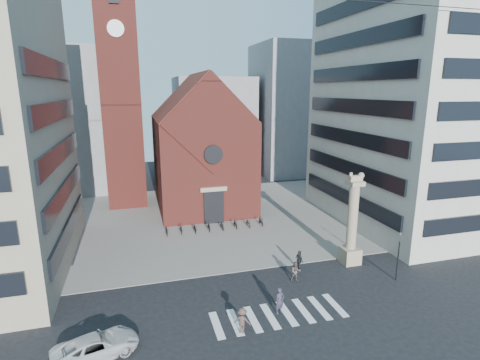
% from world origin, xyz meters
% --- Properties ---
extents(ground, '(120.00, 120.00, 0.00)m').
position_xyz_m(ground, '(0.00, 0.00, 0.00)').
color(ground, black).
rests_on(ground, ground).
extents(piazza, '(46.00, 30.00, 0.05)m').
position_xyz_m(piazza, '(0.00, 19.00, 0.03)').
color(piazza, gray).
rests_on(piazza, ground).
extents(zebra_crossing, '(10.20, 3.20, 0.01)m').
position_xyz_m(zebra_crossing, '(0.55, -3.00, 0.01)').
color(zebra_crossing, white).
rests_on(zebra_crossing, ground).
extents(church, '(12.00, 16.65, 18.00)m').
position_xyz_m(church, '(0.00, 25.04, 7.98)').
color(church, maroon).
rests_on(church, ground).
extents(campanile, '(5.50, 5.50, 31.20)m').
position_xyz_m(campanile, '(-10.00, 28.00, 15.74)').
color(campanile, maroon).
rests_on(campanile, ground).
extents(building_right, '(18.00, 22.00, 32.00)m').
position_xyz_m(building_right, '(24.00, 12.00, 16.00)').
color(building_right, beige).
rests_on(building_right, ground).
extents(bg_block_left, '(16.00, 14.00, 22.00)m').
position_xyz_m(bg_block_left, '(-20.00, 40.00, 11.00)').
color(bg_block_left, gray).
rests_on(bg_block_left, ground).
extents(bg_block_mid, '(14.00, 12.00, 18.00)m').
position_xyz_m(bg_block_mid, '(6.00, 45.00, 9.00)').
color(bg_block_mid, gray).
rests_on(bg_block_mid, ground).
extents(bg_block_right, '(16.00, 14.00, 24.00)m').
position_xyz_m(bg_block_right, '(22.00, 42.00, 12.00)').
color(bg_block_right, gray).
rests_on(bg_block_right, ground).
extents(lion_column, '(1.63, 1.60, 8.68)m').
position_xyz_m(lion_column, '(10.01, 3.00, 3.46)').
color(lion_column, gray).
rests_on(lion_column, ground).
extents(traffic_light, '(0.13, 0.16, 4.30)m').
position_xyz_m(traffic_light, '(12.00, -1.00, 2.29)').
color(traffic_light, black).
rests_on(traffic_light, ground).
extents(white_car, '(5.50, 3.76, 1.40)m').
position_xyz_m(white_car, '(-11.66, -4.03, 0.70)').
color(white_car, silver).
rests_on(white_car, ground).
extents(pedestrian_0, '(0.83, 0.67, 1.98)m').
position_xyz_m(pedestrian_0, '(0.69, -2.80, 0.99)').
color(pedestrian_0, '#312C3E').
rests_on(pedestrian_0, ground).
extents(pedestrian_1, '(0.97, 0.82, 1.75)m').
position_xyz_m(pedestrian_1, '(3.71, 1.16, 0.87)').
color(pedestrian_1, '#534742').
rests_on(pedestrian_1, ground).
extents(pedestrian_2, '(0.60, 1.13, 1.84)m').
position_xyz_m(pedestrian_2, '(4.88, 3.00, 0.92)').
color(pedestrian_2, '#24252B').
rests_on(pedestrian_2, ground).
extents(pedestrian_3, '(1.33, 1.09, 1.79)m').
position_xyz_m(pedestrian_3, '(-2.55, -4.23, 0.90)').
color(pedestrian_3, '#47342F').
rests_on(pedestrian_3, ground).
extents(scooter_0, '(0.69, 1.82, 0.95)m').
position_xyz_m(scooter_0, '(-5.82, 14.62, 0.52)').
color(scooter_0, black).
rests_on(scooter_0, piazza).
extents(scooter_1, '(0.56, 1.76, 1.05)m').
position_xyz_m(scooter_1, '(-4.24, 14.62, 0.57)').
color(scooter_1, black).
rests_on(scooter_1, piazza).
extents(scooter_2, '(0.69, 1.82, 0.95)m').
position_xyz_m(scooter_2, '(-2.66, 14.62, 0.52)').
color(scooter_2, black).
rests_on(scooter_2, piazza).
extents(scooter_3, '(0.56, 1.76, 1.05)m').
position_xyz_m(scooter_3, '(-1.08, 14.62, 0.57)').
color(scooter_3, black).
rests_on(scooter_3, piazza).
extents(scooter_4, '(0.69, 1.82, 0.95)m').
position_xyz_m(scooter_4, '(0.50, 14.62, 0.52)').
color(scooter_4, black).
rests_on(scooter_4, piazza).
extents(scooter_5, '(0.56, 1.76, 1.05)m').
position_xyz_m(scooter_5, '(2.08, 14.62, 0.57)').
color(scooter_5, black).
rests_on(scooter_5, piazza).
extents(scooter_6, '(0.69, 1.82, 0.95)m').
position_xyz_m(scooter_6, '(3.66, 14.62, 0.52)').
color(scooter_6, black).
rests_on(scooter_6, piazza).
extents(scooter_7, '(0.56, 1.76, 1.05)m').
position_xyz_m(scooter_7, '(5.24, 14.62, 0.57)').
color(scooter_7, black).
rests_on(scooter_7, piazza).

